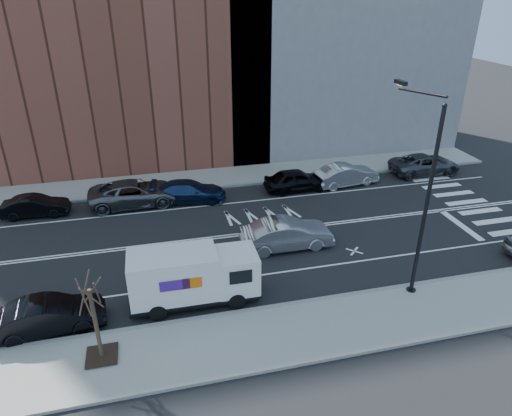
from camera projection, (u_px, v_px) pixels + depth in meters
name	position (u px, v px, depth m)	size (l,w,h in m)	color
ground	(235.00, 235.00, 26.64)	(120.00, 120.00, 0.00)	black
sidewalk_near	(277.00, 335.00, 18.94)	(44.00, 3.60, 0.15)	gray
sidewalk_far	(212.00, 178.00, 34.27)	(44.00, 3.60, 0.15)	gray
curb_near	(266.00, 308.00, 20.50)	(44.00, 0.25, 0.17)	gray
curb_far	(216.00, 187.00, 32.70)	(44.00, 0.25, 0.17)	gray
crosswalk	(473.00, 207.00, 30.06)	(3.00, 14.00, 0.01)	white
road_markings	(235.00, 235.00, 26.64)	(40.00, 8.60, 0.01)	white
bldg_brick	(84.00, 17.00, 33.66)	(26.00, 10.00, 22.00)	brown
streetlight	(422.00, 191.00, 19.87)	(0.44, 4.02, 9.34)	black
street_tree	(97.00, 331.00, 17.19)	(1.20, 1.20, 3.75)	black
fedex_van	(193.00, 276.00, 20.49)	(5.87, 2.15, 2.67)	black
far_parked_b	(35.00, 206.00, 28.61)	(1.40, 4.02, 1.33)	black
far_parked_c	(135.00, 193.00, 30.01)	(2.72, 5.89, 1.64)	#565A5F
far_parked_d	(189.00, 191.00, 30.53)	(2.00, 4.92, 1.43)	navy
far_parked_e	(297.00, 180.00, 32.13)	(1.84, 4.58, 1.56)	black
far_parked_f	(346.00, 175.00, 33.00)	(1.65, 4.72, 1.55)	#B9BABF
far_parked_g	(425.00, 164.00, 35.03)	(2.48, 5.38, 1.49)	#44454B
driving_sedan	(287.00, 234.00, 25.06)	(1.76, 5.04, 1.66)	#A7A7AC
near_parked_rear_a	(49.00, 316.00, 19.06)	(1.56, 4.47, 1.47)	black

